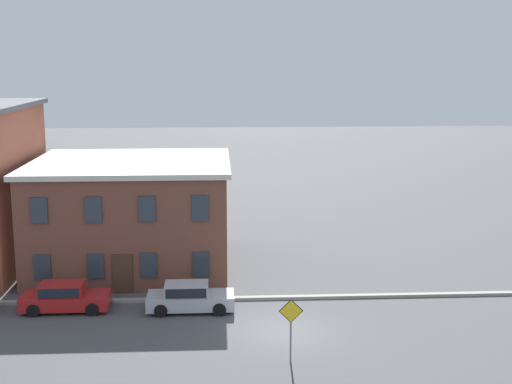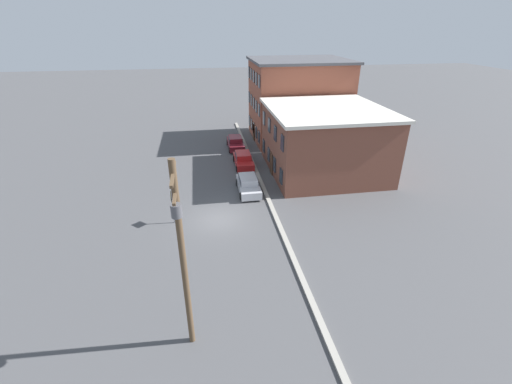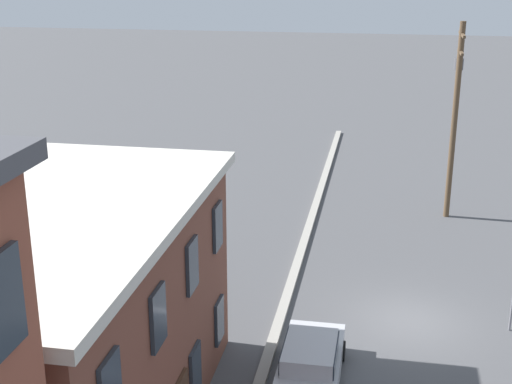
# 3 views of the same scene
# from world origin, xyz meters

# --- Properties ---
(ground_plane) EXTENTS (200.00, 200.00, 0.00)m
(ground_plane) POSITION_xyz_m (0.00, 0.00, 0.00)
(ground_plane) COLOR #4C4C4F
(kerb_strip) EXTENTS (56.00, 0.36, 0.16)m
(kerb_strip) POSITION_xyz_m (0.00, 4.50, 0.08)
(kerb_strip) COLOR #9E998E
(kerb_strip) RESTS_ON ground_plane
(apartment_corner) EXTENTS (10.27, 11.85, 9.97)m
(apartment_corner) POSITION_xyz_m (-19.60, 11.66, 5.00)
(apartment_corner) COLOR brown
(apartment_corner) RESTS_ON ground_plane
(apartment_midblock) EXTENTS (11.90, 11.26, 6.55)m
(apartment_midblock) POSITION_xyz_m (-8.28, 11.37, 3.29)
(apartment_midblock) COLOR brown
(apartment_midblock) RESTS_ON ground_plane
(car_maroon) EXTENTS (4.40, 1.92, 1.43)m
(car_maroon) POSITION_xyz_m (-16.75, 3.19, 0.75)
(car_maroon) COLOR maroon
(car_maroon) RESTS_ON ground_plane
(car_red) EXTENTS (4.40, 1.92, 1.43)m
(car_red) POSITION_xyz_m (-10.89, 3.40, 0.75)
(car_red) COLOR #B21E1E
(car_red) RESTS_ON ground_plane
(car_silver) EXTENTS (4.40, 1.92, 1.43)m
(car_silver) POSITION_xyz_m (-4.57, 3.03, 0.75)
(car_silver) COLOR #B7B7BC
(car_silver) RESTS_ON ground_plane
(caution_sign) EXTENTS (1.04, 0.08, 2.77)m
(caution_sign) POSITION_xyz_m (-0.07, -3.43, 1.86)
(caution_sign) COLOR slate
(caution_sign) RESTS_ON ground_plane
(utility_pole) EXTENTS (2.40, 0.44, 9.50)m
(utility_pole) POSITION_xyz_m (11.32, -2.04, 5.33)
(utility_pole) COLOR brown
(utility_pole) RESTS_ON ground_plane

